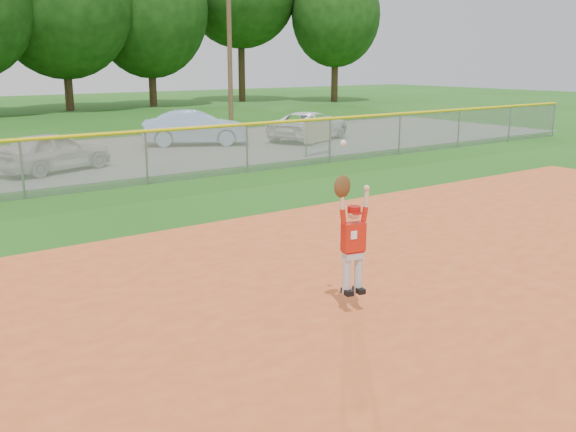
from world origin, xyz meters
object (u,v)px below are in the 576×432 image
Objects in this scene: car_white_a at (53,152)px; ballplayer at (352,235)px; car_blue at (196,128)px; car_white_b at (310,126)px; sponsor_sign at (318,131)px.

ballplayer reaches higher than car_white_a.
car_blue is (6.63, 3.09, 0.07)m from car_white_a.
ballplayer is (-6.80, -17.18, 0.40)m from car_blue.
car_blue reaches higher than car_white_b.
ballplayer is (-8.95, -11.89, 0.21)m from sponsor_sign.
car_white_b is 2.85× the size of sponsor_sign.
car_white_a is 7.32m from car_blue.
car_white_b is at bearing -78.51° from car_blue.
ballplayer is at bearing 120.50° from car_white_b.
car_white_a is 1.73× the size of ballplayer.
sponsor_sign is at bearing -129.98° from car_blue.
car_white_a is 0.84× the size of car_white_b.
car_white_a is 2.38× the size of sponsor_sign.
car_white_a is 11.55m from car_white_b.
car_white_a reaches higher than car_white_b.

